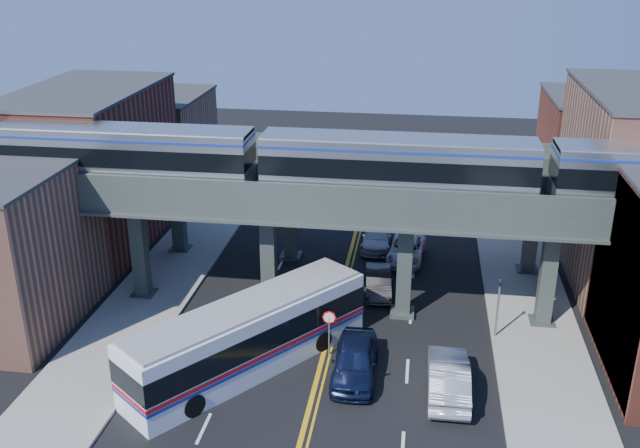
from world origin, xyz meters
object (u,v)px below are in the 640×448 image
object	(u,v)px
transit_train	(397,164)
stop_sign	(329,326)
car_lane_d	(377,237)
car_lane_a	(355,360)
car_parked_curb	(449,377)
car_lane_b	(378,282)
traffic_signal	(498,301)
car_lane_c	(406,250)
transit_bus	(249,337)

from	to	relation	value
transit_train	stop_sign	bearing A→B (deg)	-121.29
car_lane_d	car_lane_a	bearing A→B (deg)	-88.40
car_lane_d	car_parked_curb	distance (m)	18.05
stop_sign	car_lane_d	bearing A→B (deg)	84.23
car_lane_a	car_lane_b	distance (m)	9.43
traffic_signal	car_lane_c	world-z (taller)	traffic_signal
transit_bus	car_lane_a	size ratio (longest dim) A/B	2.34
stop_sign	transit_bus	distance (m)	4.30
transit_train	transit_bus	bearing A→B (deg)	-135.47
transit_train	car_lane_c	xyz separation A→B (m)	(0.61, 7.82, -8.52)
car_lane_c	transit_bus	bearing A→B (deg)	-112.51
transit_train	car_lane_c	bearing A→B (deg)	85.54
car_lane_b	car_lane_d	world-z (taller)	car_lane_d
traffic_signal	car_parked_curb	xyz separation A→B (m)	(-2.70, -5.59, -1.38)
transit_bus	car_lane_b	xyz separation A→B (m)	(5.97, 9.42, -1.09)
traffic_signal	car_lane_a	distance (m)	8.89
transit_train	car_lane_c	world-z (taller)	transit_train
car_lane_a	car_lane_d	world-z (taller)	car_lane_a
transit_bus	car_lane_a	xyz separation A→B (m)	(5.45, 0.01, -0.90)
car_lane_c	car_lane_d	distance (m)	2.95
transit_train	car_lane_a	bearing A→B (deg)	-102.30
traffic_signal	transit_train	bearing A→B (deg)	161.16
transit_bus	car_lane_a	bearing A→B (deg)	-51.77
transit_train	stop_sign	xyz separation A→B (m)	(-3.04, -5.00, -7.47)
car_lane_a	car_parked_curb	xyz separation A→B (m)	(4.65, -0.78, -0.01)
transit_train	car_lane_b	world-z (taller)	transit_train
car_lane_d	car_lane_b	bearing A→B (deg)	-84.02
transit_bus	car_lane_c	xyz separation A→B (m)	(7.54, 14.64, -1.12)
stop_sign	car_lane_a	world-z (taller)	stop_sign
traffic_signal	car_lane_d	size ratio (longest dim) A/B	0.81
traffic_signal	car_parked_curb	size ratio (longest dim) A/B	0.74
car_lane_a	car_lane_b	xyz separation A→B (m)	(0.52, 9.41, -0.20)
car_parked_curb	car_lane_c	bearing A→B (deg)	-81.08
stop_sign	transit_bus	xyz separation A→B (m)	(-3.90, -1.82, 0.07)
transit_bus	car_parked_curb	distance (m)	10.17
car_lane_a	car_lane_d	xyz separation A→B (m)	(-0.05, 16.65, -0.19)
car_lane_d	car_parked_curb	world-z (taller)	car_parked_curb
car_lane_b	car_parked_curb	world-z (taller)	car_parked_curb
car_lane_c	car_lane_d	bearing A→B (deg)	141.50
car_lane_d	car_lane_c	bearing A→B (deg)	-41.84
traffic_signal	car_lane_d	bearing A→B (deg)	122.01
stop_sign	car_lane_a	size ratio (longest dim) A/B	0.48
transit_train	car_lane_d	world-z (taller)	transit_train
transit_bus	car_lane_a	world-z (taller)	transit_bus
car_lane_a	car_parked_curb	world-z (taller)	car_lane_a
traffic_signal	car_lane_a	world-z (taller)	traffic_signal
stop_sign	traffic_signal	world-z (taller)	traffic_signal
stop_sign	car_lane_b	distance (m)	7.95
car_lane_b	traffic_signal	bearing A→B (deg)	-39.35
car_lane_a	car_parked_curb	bearing A→B (deg)	-10.17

